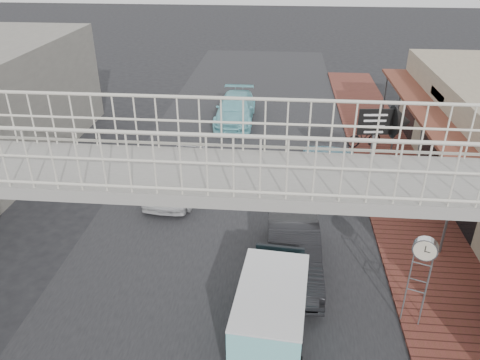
% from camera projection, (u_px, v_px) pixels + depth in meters
% --- Properties ---
extents(ground, '(120.00, 120.00, 0.00)m').
position_uv_depth(ground, '(223.00, 262.00, 14.75)').
color(ground, black).
rests_on(ground, ground).
extents(road_strip, '(10.00, 60.00, 0.01)m').
position_uv_depth(road_strip, '(223.00, 261.00, 14.75)').
color(road_strip, black).
rests_on(road_strip, ground).
extents(sidewalk, '(3.00, 40.00, 0.10)m').
position_uv_depth(sidewalk, '(412.00, 219.00, 16.85)').
color(sidewalk, brown).
rests_on(sidewalk, ground).
extents(footbridge, '(16.40, 2.40, 6.34)m').
position_uv_depth(footbridge, '(197.00, 258.00, 9.74)').
color(footbridge, gray).
rests_on(footbridge, ground).
extents(white_hatchback, '(2.16, 4.67, 1.55)m').
position_uv_depth(white_hatchback, '(178.00, 173.00, 18.47)').
color(white_hatchback, silver).
rests_on(white_hatchback, ground).
extents(dark_sedan, '(1.69, 4.47, 1.46)m').
position_uv_depth(dark_sedan, '(293.00, 251.00, 14.05)').
color(dark_sedan, black).
rests_on(dark_sedan, ground).
extents(angkot_curb, '(2.76, 4.95, 1.31)m').
position_uv_depth(angkot_curb, '(326.00, 167.00, 19.29)').
color(angkot_curb, '#67A1B3').
rests_on(angkot_curb, ground).
extents(angkot_far, '(2.00, 4.91, 1.42)m').
position_uv_depth(angkot_far, '(235.00, 109.00, 25.49)').
color(angkot_far, '#79C8D2').
rests_on(angkot_far, ground).
extents(angkot_van, '(1.95, 3.77, 1.78)m').
position_uv_depth(angkot_van, '(272.00, 304.00, 11.44)').
color(angkot_van, black).
rests_on(angkot_van, ground).
extents(motorcycle_near, '(1.90, 1.00, 0.95)m').
position_uv_depth(motorcycle_near, '(405.00, 178.00, 18.56)').
color(motorcycle_near, black).
rests_on(motorcycle_near, sidewalk).
extents(motorcycle_far, '(1.74, 0.89, 1.01)m').
position_uv_depth(motorcycle_far, '(364.00, 137.00, 22.22)').
color(motorcycle_far, black).
rests_on(motorcycle_far, sidewalk).
extents(street_clock, '(0.65, 0.61, 2.52)m').
position_uv_depth(street_clock, '(424.00, 253.00, 11.54)').
color(street_clock, '#59595B').
rests_on(street_clock, sidewalk).
extents(arrow_sign, '(2.03, 1.30, 3.44)m').
position_uv_depth(arrow_sign, '(398.00, 123.00, 17.56)').
color(arrow_sign, '#59595B').
rests_on(arrow_sign, sidewalk).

